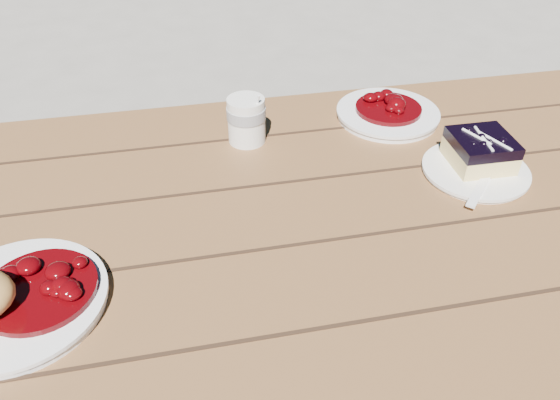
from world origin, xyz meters
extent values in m
cube|color=brown|center=(0.00, 0.00, 0.72)|extent=(2.00, 0.80, 0.05)
cube|color=brown|center=(0.88, 0.32, 0.35)|extent=(0.07, 0.07, 0.70)
cube|color=brown|center=(0.00, 0.65, 0.44)|extent=(1.80, 0.25, 0.04)
cube|color=brown|center=(0.80, 0.65, 0.21)|extent=(0.06, 0.06, 0.42)
cylinder|color=white|center=(-0.31, -0.13, 0.76)|extent=(0.23, 0.23, 0.02)
cylinder|color=white|center=(0.43, 0.04, 0.76)|extent=(0.18, 0.18, 0.01)
cube|color=#F8DD87|center=(0.44, 0.06, 0.78)|extent=(0.10, 0.10, 0.03)
cube|color=black|center=(0.44, 0.06, 0.80)|extent=(0.10, 0.10, 0.02)
cylinder|color=white|center=(0.05, 0.23, 0.79)|extent=(0.07, 0.07, 0.09)
cylinder|color=white|center=(0.35, 0.26, 0.76)|extent=(0.20, 0.20, 0.02)
camera|label=1|loc=(-0.07, -0.67, 1.31)|focal=35.00mm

